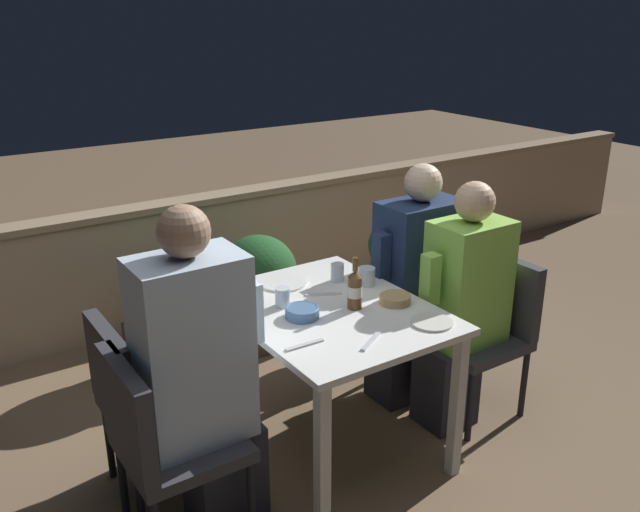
{
  "coord_description": "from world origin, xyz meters",
  "views": [
    {
      "loc": [
        -1.55,
        -2.25,
        1.99
      ],
      "look_at": [
        0.0,
        0.08,
        0.95
      ],
      "focal_mm": 38.0,
      "sensor_mm": 36.0,
      "label": 1
    }
  ],
  "objects_px": {
    "person_blue_shirt": "(201,376)",
    "chair_left_far": "(139,394)",
    "person_green_blouse": "(462,306)",
    "potted_plant": "(399,265)",
    "chair_right_far": "(439,301)",
    "person_navy_jumper": "(413,284)",
    "chair_right_near": "(487,320)",
    "beer_bottle": "(355,289)",
    "chair_left_near": "(157,435)"
  },
  "relations": [
    {
      "from": "beer_bottle",
      "to": "potted_plant",
      "type": "height_order",
      "value": "beer_bottle"
    },
    {
      "from": "chair_left_near",
      "to": "chair_right_far",
      "type": "distance_m",
      "value": 1.74
    },
    {
      "from": "person_green_blouse",
      "to": "potted_plant",
      "type": "xyz_separation_m",
      "value": [
        0.33,
        0.86,
        -0.14
      ]
    },
    {
      "from": "chair_left_near",
      "to": "chair_left_far",
      "type": "height_order",
      "value": "same"
    },
    {
      "from": "person_blue_shirt",
      "to": "beer_bottle",
      "type": "bearing_deg",
      "value": 6.06
    },
    {
      "from": "chair_right_far",
      "to": "person_navy_jumper",
      "type": "bearing_deg",
      "value": 180.0
    },
    {
      "from": "person_blue_shirt",
      "to": "chair_left_far",
      "type": "xyz_separation_m",
      "value": [
        -0.15,
        0.31,
        -0.19
      ]
    },
    {
      "from": "chair_left_near",
      "to": "chair_right_near",
      "type": "bearing_deg",
      "value": 0.05
    },
    {
      "from": "chair_right_near",
      "to": "beer_bottle",
      "type": "distance_m",
      "value": 0.85
    },
    {
      "from": "chair_left_near",
      "to": "person_green_blouse",
      "type": "distance_m",
      "value": 1.56
    },
    {
      "from": "chair_left_near",
      "to": "person_green_blouse",
      "type": "relative_size",
      "value": 0.66
    },
    {
      "from": "chair_right_near",
      "to": "potted_plant",
      "type": "bearing_deg",
      "value": 81.19
    },
    {
      "from": "chair_left_far",
      "to": "chair_right_near",
      "type": "bearing_deg",
      "value": -10.3
    },
    {
      "from": "person_blue_shirt",
      "to": "beer_bottle",
      "type": "xyz_separation_m",
      "value": [
        0.78,
        0.08,
        0.14
      ]
    },
    {
      "from": "person_blue_shirt",
      "to": "potted_plant",
      "type": "relative_size",
      "value": 1.71
    },
    {
      "from": "chair_left_near",
      "to": "chair_right_far",
      "type": "bearing_deg",
      "value": 10.5
    },
    {
      "from": "chair_left_far",
      "to": "potted_plant",
      "type": "bearing_deg",
      "value": 16.49
    },
    {
      "from": "chair_right_far",
      "to": "person_green_blouse",
      "type": "bearing_deg",
      "value": -116.7
    },
    {
      "from": "chair_left_far",
      "to": "person_blue_shirt",
      "type": "bearing_deg",
      "value": -64.37
    },
    {
      "from": "chair_left_near",
      "to": "person_navy_jumper",
      "type": "bearing_deg",
      "value": 11.79
    },
    {
      "from": "chair_left_near",
      "to": "person_blue_shirt",
      "type": "xyz_separation_m",
      "value": [
        0.19,
        0.0,
        0.19
      ]
    },
    {
      "from": "chair_left_far",
      "to": "person_navy_jumper",
      "type": "height_order",
      "value": "person_navy_jumper"
    },
    {
      "from": "chair_left_far",
      "to": "person_green_blouse",
      "type": "height_order",
      "value": "person_green_blouse"
    },
    {
      "from": "chair_left_near",
      "to": "chair_left_far",
      "type": "relative_size",
      "value": 1.0
    },
    {
      "from": "chair_right_far",
      "to": "chair_right_near",
      "type": "bearing_deg",
      "value": -83.72
    },
    {
      "from": "person_navy_jumper",
      "to": "person_blue_shirt",
      "type": "bearing_deg",
      "value": -166.58
    },
    {
      "from": "person_blue_shirt",
      "to": "chair_right_near",
      "type": "distance_m",
      "value": 1.57
    },
    {
      "from": "chair_right_near",
      "to": "person_green_blouse",
      "type": "bearing_deg",
      "value": 180.0
    },
    {
      "from": "person_navy_jumper",
      "to": "chair_left_far",
      "type": "bearing_deg",
      "value": -179.78
    },
    {
      "from": "chair_left_far",
      "to": "potted_plant",
      "type": "height_order",
      "value": "chair_left_far"
    },
    {
      "from": "chair_right_far",
      "to": "potted_plant",
      "type": "distance_m",
      "value": 0.56
    },
    {
      "from": "potted_plant",
      "to": "person_green_blouse",
      "type": "bearing_deg",
      "value": -110.88
    },
    {
      "from": "chair_left_far",
      "to": "beer_bottle",
      "type": "height_order",
      "value": "beer_bottle"
    },
    {
      "from": "person_blue_shirt",
      "to": "beer_bottle",
      "type": "distance_m",
      "value": 0.79
    },
    {
      "from": "chair_right_near",
      "to": "person_green_blouse",
      "type": "xyz_separation_m",
      "value": [
        -0.19,
        0.0,
        0.13
      ]
    },
    {
      "from": "person_blue_shirt",
      "to": "chair_right_near",
      "type": "bearing_deg",
      "value": 0.06
    },
    {
      "from": "chair_left_near",
      "to": "person_green_blouse",
      "type": "height_order",
      "value": "person_green_blouse"
    },
    {
      "from": "chair_right_near",
      "to": "chair_left_far",
      "type": "bearing_deg",
      "value": 169.7
    },
    {
      "from": "chair_right_far",
      "to": "potted_plant",
      "type": "height_order",
      "value": "chair_right_far"
    },
    {
      "from": "chair_left_near",
      "to": "beer_bottle",
      "type": "bearing_deg",
      "value": 4.87
    },
    {
      "from": "chair_left_far",
      "to": "beer_bottle",
      "type": "distance_m",
      "value": 1.01
    },
    {
      "from": "person_blue_shirt",
      "to": "chair_right_far",
      "type": "relative_size",
      "value": 1.66
    },
    {
      "from": "person_navy_jumper",
      "to": "chair_right_far",
      "type": "bearing_deg",
      "value": -0.0
    },
    {
      "from": "chair_left_near",
      "to": "chair_right_near",
      "type": "relative_size",
      "value": 1.0
    },
    {
      "from": "person_navy_jumper",
      "to": "potted_plant",
      "type": "xyz_separation_m",
      "value": [
        0.36,
        0.54,
        -0.15
      ]
    },
    {
      "from": "potted_plant",
      "to": "chair_left_near",
      "type": "bearing_deg",
      "value": -155.51
    },
    {
      "from": "person_blue_shirt",
      "to": "chair_right_far",
      "type": "bearing_deg",
      "value": 11.78
    },
    {
      "from": "chair_left_near",
      "to": "person_blue_shirt",
      "type": "distance_m",
      "value": 0.27
    },
    {
      "from": "person_blue_shirt",
      "to": "chair_left_far",
      "type": "relative_size",
      "value": 1.66
    },
    {
      "from": "chair_right_far",
      "to": "person_blue_shirt",
      "type": "bearing_deg",
      "value": -168.22
    }
  ]
}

